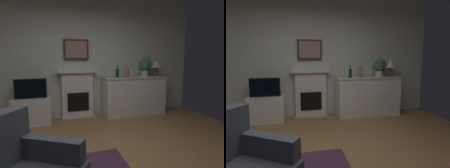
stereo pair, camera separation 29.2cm
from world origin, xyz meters
The scene contains 12 objects.
wall_rear centered at (0.00, 2.40, 1.48)m, with size 5.91×0.06×2.96m, color silver.
fireplace_unit centered at (-0.02, 2.27, 0.55)m, with size 0.87×0.30×1.10m.
framed_picture centered at (-0.02, 2.32, 1.57)m, with size 0.55×0.04×0.45m.
sideboard_cabinet centered at (1.33, 2.10, 0.46)m, with size 1.52×0.49×0.92m.
table_lamp centered at (1.89, 2.10, 1.20)m, with size 0.26×0.26×0.40m.
wine_bottle centered at (0.88, 2.08, 1.03)m, with size 0.08×0.08×0.29m.
wine_glass_left centered at (1.25, 2.04, 1.05)m, with size 0.07×0.07×0.16m.
wine_glass_center centered at (1.36, 2.05, 1.05)m, with size 0.07×0.07×0.16m.
vase_decorative centered at (1.10, 2.05, 1.06)m, with size 0.11×0.11×0.28m.
tv_cabinet centered at (-0.99, 2.11, 0.28)m, with size 0.75×0.42×0.56m.
tv_set centered at (-0.99, 2.09, 0.76)m, with size 0.62×0.07×0.40m.
potted_plant_small centered at (1.64, 2.14, 1.18)m, with size 0.30×0.30×0.43m.
Camera 1 is at (-0.66, -2.14, 1.41)m, focal length 31.22 mm.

